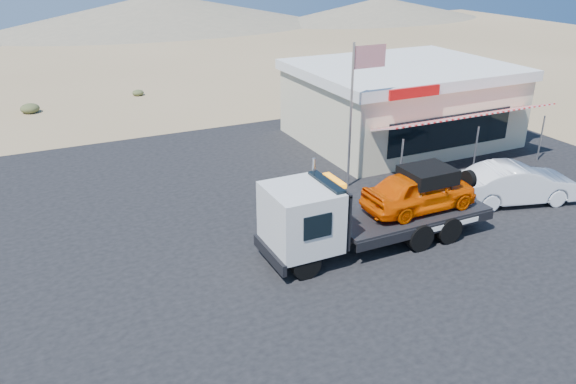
{
  "coord_description": "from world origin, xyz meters",
  "views": [
    {
      "loc": [
        -7.1,
        -14.25,
        9.37
      ],
      "look_at": [
        0.67,
        1.98,
        1.5
      ],
      "focal_mm": 35.0,
      "sensor_mm": 36.0,
      "label": 1
    }
  ],
  "objects_px": {
    "jerky_store": "(400,102)",
    "flagpole": "(356,99)",
    "tow_truck": "(374,206)",
    "white_sedan": "(516,183)"
  },
  "relations": [
    {
      "from": "jerky_store",
      "to": "tow_truck",
      "type": "bearing_deg",
      "value": -129.99
    },
    {
      "from": "jerky_store",
      "to": "flagpole",
      "type": "distance_m",
      "value": 7.36
    },
    {
      "from": "jerky_store",
      "to": "flagpole",
      "type": "xyz_separation_m",
      "value": [
        -5.57,
        -4.47,
        1.77
      ]
    },
    {
      "from": "tow_truck",
      "to": "white_sedan",
      "type": "relative_size",
      "value": 1.7
    },
    {
      "from": "tow_truck",
      "to": "flagpole",
      "type": "distance_m",
      "value": 5.66
    },
    {
      "from": "tow_truck",
      "to": "white_sedan",
      "type": "distance_m",
      "value": 7.12
    },
    {
      "from": "white_sedan",
      "to": "tow_truck",
      "type": "bearing_deg",
      "value": 109.44
    },
    {
      "from": "white_sedan",
      "to": "jerky_store",
      "type": "bearing_deg",
      "value": 11.39
    },
    {
      "from": "white_sedan",
      "to": "jerky_store",
      "type": "distance_m",
      "value": 8.81
    },
    {
      "from": "tow_truck",
      "to": "jerky_store",
      "type": "relative_size",
      "value": 0.78
    }
  ]
}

